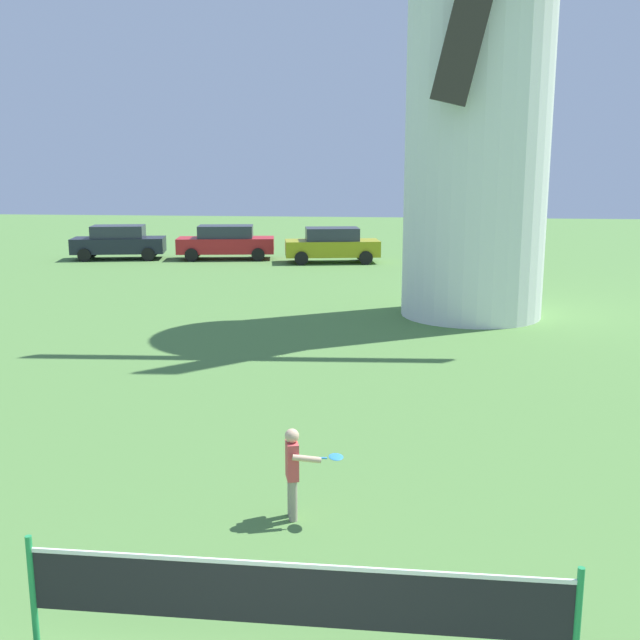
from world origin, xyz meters
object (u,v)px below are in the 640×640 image
windmill (480,74)px  player_far (294,468)px  tennis_net (294,596)px  parked_car_mustard (332,244)px  parked_car_red (226,242)px  parked_car_black (119,242)px

windmill → player_far: windmill is taller
tennis_net → parked_car_mustard: (-2.37, 27.78, 0.13)m
tennis_net → player_far: bearing=98.3°
tennis_net → player_far: 2.83m
windmill → parked_car_red: windmill is taller
windmill → player_far: (-3.22, -13.37, -6.08)m
player_far → parked_car_mustard: parked_car_mustard is taller
parked_car_black → parked_car_mustard: (9.97, -0.12, -0.00)m
tennis_net → parked_car_red: (-7.40, 28.46, 0.13)m
parked_car_red → parked_car_mustard: bearing=-7.7°
tennis_net → parked_car_mustard: parked_car_mustard is taller
windmill → parked_car_red: 17.04m
parked_car_black → parked_car_red: bearing=6.4°
parked_car_black → tennis_net: bearing=-66.1°
windmill → parked_car_black: bearing=142.3°
windmill → tennis_net: size_ratio=3.00×
windmill → parked_car_mustard: windmill is taller
parked_car_black → parked_car_red: size_ratio=0.96×
windmill → parked_car_red: bearing=129.7°
player_far → parked_car_black: 27.80m
windmill → player_far: bearing=-103.6°
parked_car_mustard → player_far: bearing=-85.5°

